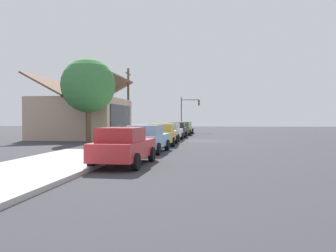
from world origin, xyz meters
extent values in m
plane|color=#38383D|center=(0.00, 0.00, 0.00)|extent=(120.00, 120.00, 0.00)
cube|color=#B2AFA8|center=(0.00, 5.60, 0.08)|extent=(60.00, 4.20, 0.16)
cube|color=red|center=(-16.99, 2.71, 0.68)|extent=(4.52, 1.89, 0.70)
cube|color=#A9272B|center=(-17.43, 2.73, 1.31)|extent=(2.20, 1.59, 0.56)
cylinder|color=black|center=(-15.58, 3.51, 0.33)|extent=(0.67, 0.25, 0.66)
cylinder|color=black|center=(-15.65, 1.80, 0.33)|extent=(0.67, 0.25, 0.66)
cylinder|color=black|center=(-18.33, 3.62, 0.33)|extent=(0.67, 0.25, 0.66)
cylinder|color=black|center=(-18.40, 1.91, 0.33)|extent=(0.67, 0.25, 0.66)
cube|color=#8CB7E0|center=(-11.43, 2.81, 0.68)|extent=(4.46, 2.08, 0.70)
cube|color=#779CBE|center=(-11.87, 2.84, 1.31)|extent=(2.18, 1.74, 0.56)
cylinder|color=black|center=(-10.03, 3.67, 0.33)|extent=(0.67, 0.25, 0.66)
cylinder|color=black|center=(-10.13, 1.82, 0.33)|extent=(0.67, 0.25, 0.66)
cylinder|color=black|center=(-12.74, 3.81, 0.33)|extent=(0.67, 0.25, 0.66)
cylinder|color=black|center=(-12.83, 1.96, 0.33)|extent=(0.67, 0.25, 0.66)
cube|color=gold|center=(-5.80, 2.77, 0.68)|extent=(4.78, 2.01, 0.70)
cube|color=gold|center=(-6.27, 2.76, 1.31)|extent=(2.31, 1.71, 0.56)
cylinder|color=black|center=(-4.36, 3.75, 0.33)|extent=(0.67, 0.24, 0.66)
cylinder|color=black|center=(-4.31, 1.88, 0.33)|extent=(0.67, 0.24, 0.66)
cylinder|color=black|center=(-7.29, 3.66, 0.33)|extent=(0.67, 0.24, 0.66)
cylinder|color=black|center=(-7.24, 1.79, 0.33)|extent=(0.67, 0.24, 0.66)
cube|color=silver|center=(-0.44, 2.85, 0.68)|extent=(4.73, 2.01, 0.70)
cube|color=#A0A2A6|center=(-0.91, 2.87, 1.31)|extent=(2.29, 1.70, 0.56)
cylinder|color=black|center=(1.03, 3.73, 0.33)|extent=(0.67, 0.24, 0.66)
cylinder|color=black|center=(0.97, 1.88, 0.33)|extent=(0.67, 0.24, 0.66)
cylinder|color=black|center=(-1.86, 3.83, 0.33)|extent=(0.67, 0.24, 0.66)
cylinder|color=black|center=(-1.92, 1.98, 0.33)|extent=(0.67, 0.24, 0.66)
cube|color=#2D3035|center=(5.09, 2.76, 0.68)|extent=(4.91, 1.99, 0.70)
cube|color=#27292D|center=(4.61, 2.74, 1.31)|extent=(2.39, 1.67, 0.56)
cylinder|color=black|center=(6.55, 3.71, 0.33)|extent=(0.67, 0.25, 0.66)
cylinder|color=black|center=(6.63, 1.93, 0.33)|extent=(0.67, 0.25, 0.66)
cylinder|color=black|center=(3.55, 3.59, 0.33)|extent=(0.67, 0.25, 0.66)
cylinder|color=black|center=(3.63, 1.80, 0.33)|extent=(0.67, 0.25, 0.66)
cube|color=olive|center=(10.63, 2.66, 0.68)|extent=(4.62, 1.98, 0.70)
cube|color=#61683C|center=(10.17, 2.64, 1.31)|extent=(2.24, 1.68, 0.56)
cylinder|color=black|center=(12.00, 3.61, 0.33)|extent=(0.67, 0.24, 0.66)
cylinder|color=black|center=(12.07, 1.80, 0.33)|extent=(0.67, 0.24, 0.66)
cylinder|color=black|center=(9.18, 3.51, 0.33)|extent=(0.67, 0.24, 0.66)
cylinder|color=black|center=(9.25, 1.70, 0.33)|extent=(0.67, 0.24, 0.66)
cube|color=#9ED1BC|center=(15.85, 2.68, 0.68)|extent=(4.72, 2.02, 0.70)
cube|color=#86B1A0|center=(15.38, 2.66, 1.31)|extent=(2.29, 1.72, 0.56)
cylinder|color=black|center=(17.26, 3.66, 0.33)|extent=(0.67, 0.24, 0.66)
cylinder|color=black|center=(17.32, 1.79, 0.33)|extent=(0.67, 0.24, 0.66)
cylinder|color=black|center=(14.38, 3.57, 0.33)|extent=(0.67, 0.24, 0.66)
cylinder|color=black|center=(14.43, 1.70, 0.33)|extent=(0.67, 0.24, 0.66)
cube|color=tan|center=(2.17, 12.00, 1.99)|extent=(9.12, 7.82, 3.98)
cube|color=black|center=(2.17, 8.05, 2.19)|extent=(7.29, 0.08, 2.23)
cube|color=brown|center=(2.17, 10.04, 5.02)|extent=(9.72, 4.21, 2.34)
cube|color=brown|center=(2.17, 13.96, 5.02)|extent=(9.72, 4.21, 2.34)
cylinder|color=brown|center=(-3.96, 9.16, 1.74)|extent=(0.44, 0.44, 3.48)
sphere|color=#38753D|center=(-3.96, 9.16, 4.70)|extent=(4.43, 4.43, 4.43)
cylinder|color=#383833|center=(19.62, 3.60, 2.60)|extent=(0.14, 0.14, 5.20)
cylinder|color=#383833|center=(19.62, 2.30, 4.80)|extent=(0.10, 2.60, 0.10)
cube|color=black|center=(19.62, 1.00, 4.35)|extent=(0.28, 0.24, 0.80)
sphere|color=red|center=(19.47, 1.00, 4.61)|extent=(0.16, 0.16, 0.16)
sphere|color=yellow|center=(19.47, 1.00, 4.35)|extent=(0.16, 0.16, 0.16)
sphere|color=green|center=(19.47, 1.00, 4.09)|extent=(0.16, 0.16, 0.16)
cylinder|color=brown|center=(5.67, 8.20, 3.75)|extent=(0.24, 0.24, 7.50)
cube|color=brown|center=(5.67, 8.20, 6.90)|extent=(1.80, 0.12, 0.12)
cylinder|color=red|center=(-12.37, 4.20, 0.44)|extent=(0.22, 0.22, 0.55)
sphere|color=red|center=(-12.37, 4.20, 0.78)|extent=(0.18, 0.18, 0.18)
camera|label=1|loc=(-30.87, -0.90, 1.93)|focal=36.48mm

